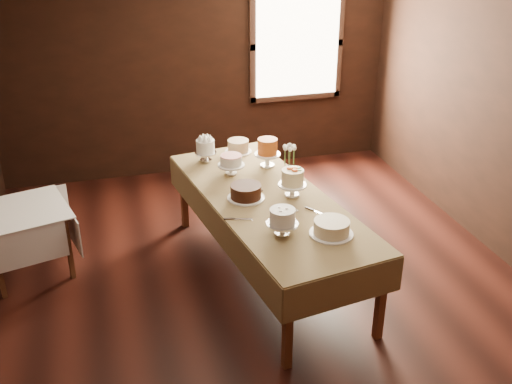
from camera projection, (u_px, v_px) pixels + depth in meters
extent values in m
cube|color=black|center=(262.00, 294.00, 5.44)|extent=(5.00, 6.00, 0.01)
cube|color=black|center=(197.00, 66.00, 7.43)|extent=(5.00, 0.02, 2.80)
cube|color=#FFEABF|center=(297.00, 45.00, 7.60)|extent=(1.10, 0.05, 1.30)
cube|color=#4F2C1B|center=(288.00, 328.00, 4.43)|extent=(0.07, 0.07, 0.75)
cube|color=#4F2C1B|center=(184.00, 196.00, 6.43)|extent=(0.07, 0.07, 0.75)
cube|color=#4F2C1B|center=(381.00, 300.00, 4.74)|extent=(0.07, 0.07, 0.75)
cube|color=#4F2C1B|center=(254.00, 182.00, 6.75)|extent=(0.07, 0.07, 0.75)
cube|color=#4F2C1B|center=(268.00, 201.00, 5.41)|extent=(1.37, 2.70, 0.04)
cube|color=olive|center=(268.00, 198.00, 5.39)|extent=(1.44, 2.77, 0.01)
cube|color=#4F2C1B|center=(69.00, 249.00, 5.55)|extent=(0.06, 0.06, 0.62)
cube|color=#4F2C1B|center=(53.00, 222.00, 6.03)|extent=(0.06, 0.06, 0.62)
cube|color=#4F2C1B|center=(22.00, 213.00, 5.51)|extent=(0.89, 0.89, 0.04)
cube|color=white|center=(21.00, 210.00, 5.49)|extent=(0.99, 0.99, 0.01)
cylinder|color=silver|center=(206.00, 156.00, 6.14)|extent=(0.23, 0.23, 0.11)
cylinder|color=white|center=(205.00, 145.00, 6.09)|extent=(0.26, 0.26, 0.13)
cylinder|color=white|center=(238.00, 151.00, 6.39)|extent=(0.29, 0.29, 0.01)
cylinder|color=tan|center=(238.00, 146.00, 6.36)|extent=(0.32, 0.32, 0.12)
cylinder|color=white|center=(231.00, 169.00, 5.84)|extent=(0.27, 0.27, 0.11)
cylinder|color=white|center=(231.00, 159.00, 5.80)|extent=(0.28, 0.28, 0.09)
cylinder|color=white|center=(267.00, 159.00, 6.01)|extent=(0.27, 0.27, 0.15)
cylinder|color=#B8551A|center=(267.00, 145.00, 5.95)|extent=(0.25, 0.25, 0.15)
cylinder|color=white|center=(246.00, 198.00, 5.38)|extent=(0.34, 0.34, 0.01)
cylinder|color=black|center=(246.00, 191.00, 5.35)|extent=(0.30, 0.30, 0.12)
cylinder|color=white|center=(292.00, 189.00, 5.40)|extent=(0.26, 0.26, 0.13)
cylinder|color=beige|center=(293.00, 176.00, 5.35)|extent=(0.27, 0.27, 0.14)
cylinder|color=silver|center=(282.00, 228.00, 4.76)|extent=(0.26, 0.26, 0.12)
cylinder|color=white|center=(282.00, 215.00, 4.71)|extent=(0.27, 0.27, 0.12)
cylinder|color=white|center=(331.00, 234.00, 4.79)|extent=(0.36, 0.36, 0.01)
cylinder|color=beige|center=(332.00, 227.00, 4.76)|extent=(0.41, 0.41, 0.11)
cube|color=silver|center=(290.00, 212.00, 5.13)|extent=(0.24, 0.06, 0.01)
cube|color=silver|center=(320.00, 213.00, 5.11)|extent=(0.15, 0.22, 0.01)
cube|color=silver|center=(252.00, 185.00, 5.62)|extent=(0.11, 0.23, 0.01)
cube|color=silver|center=(243.00, 219.00, 5.02)|extent=(0.24, 0.09, 0.01)
imported|color=#2D2823|center=(289.00, 171.00, 5.79)|extent=(0.17, 0.17, 0.12)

